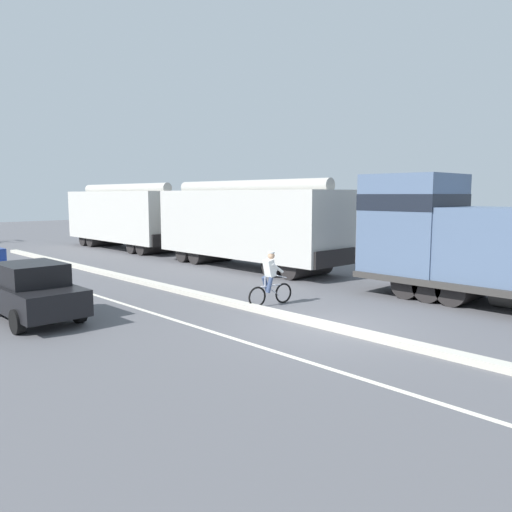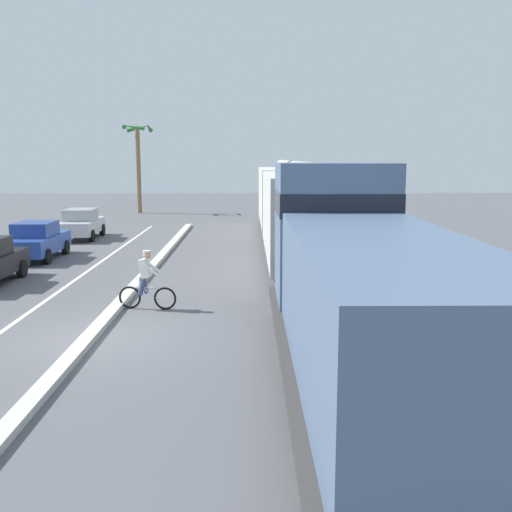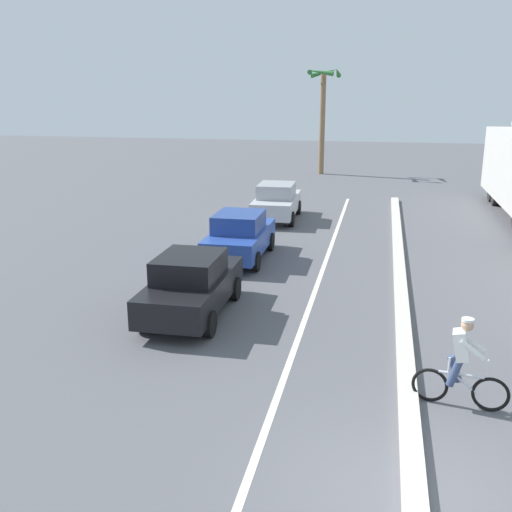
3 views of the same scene
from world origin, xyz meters
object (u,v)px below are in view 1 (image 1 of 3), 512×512
(hopper_car_middle, at_px, (125,217))
(parked_car_black, at_px, (30,291))
(cyclist, at_px, (270,280))
(hopper_car_lead, at_px, (247,225))

(hopper_car_middle, height_order, parked_car_black, hopper_car_middle)
(parked_car_black, distance_m, cyclist, 7.02)
(hopper_car_middle, bearing_deg, cyclist, -105.59)
(hopper_car_middle, distance_m, cyclist, 18.87)
(parked_car_black, height_order, cyclist, cyclist)
(hopper_car_middle, bearing_deg, parked_car_black, -127.24)
(hopper_car_lead, relative_size, hopper_car_middle, 1.00)
(hopper_car_lead, bearing_deg, cyclist, -127.75)
(cyclist, bearing_deg, hopper_car_lead, 52.25)
(hopper_car_lead, relative_size, parked_car_black, 2.51)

